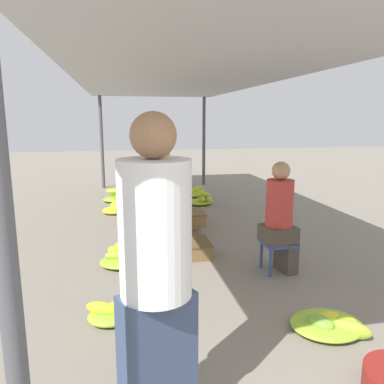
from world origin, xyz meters
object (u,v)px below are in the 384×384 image
(shopper_walking_mid, at_px, (159,165))
(crate_far, at_px, (190,248))
(banana_pile_right_2, at_px, (196,193))
(banana_pile_left_0, at_px, (114,312))
(banana_pile_right_0, at_px, (330,324))
(vendor_seated, at_px, (280,216))
(crate_near, at_px, (178,231))
(crate_mid, at_px, (188,218))
(banana_pile_left_2, at_px, (116,209))
(banana_pile_left_1, at_px, (122,257))
(vendor_foreground, at_px, (156,277))
(banana_pile_left_3, at_px, (117,197))
(banana_pile_right_1, at_px, (201,200))
(stool, at_px, (277,247))

(shopper_walking_mid, bearing_deg, crate_far, -85.65)
(banana_pile_right_2, distance_m, shopper_walking_mid, 2.00)
(banana_pile_left_0, height_order, banana_pile_right_0, banana_pile_left_0)
(vendor_seated, height_order, crate_near, vendor_seated)
(crate_mid, bearing_deg, banana_pile_left_2, 141.61)
(vendor_seated, xyz_separation_m, crate_far, (-0.89, 0.67, -0.55))
(banana_pile_left_2, distance_m, crate_mid, 1.51)
(banana_pile_left_0, distance_m, banana_pile_left_1, 1.27)
(vendor_foreground, bearing_deg, banana_pile_left_0, 101.69)
(banana_pile_left_2, xyz_separation_m, banana_pile_left_3, (0.02, 1.01, 0.03))
(vendor_seated, xyz_separation_m, banana_pile_left_3, (-1.81, 4.09, -0.54))
(banana_pile_left_0, distance_m, shopper_walking_mid, 3.63)
(vendor_seated, bearing_deg, banana_pile_left_0, -158.03)
(vendor_seated, relative_size, banana_pile_left_2, 2.53)
(crate_far, relative_size, shopper_walking_mid, 0.28)
(banana_pile_left_2, distance_m, banana_pile_right_0, 4.65)
(vendor_seated, xyz_separation_m, crate_mid, (-0.64, 2.14, -0.54))
(banana_pile_right_0, relative_size, banana_pile_right_2, 1.25)
(banana_pile_left_1, bearing_deg, banana_pile_right_1, 61.26)
(banana_pile_left_1, bearing_deg, banana_pile_left_2, 91.96)
(banana_pile_left_1, xyz_separation_m, crate_far, (0.85, 0.14, -0.01))
(banana_pile_left_3, bearing_deg, banana_pile_right_2, 5.09)
(banana_pile_left_2, bearing_deg, crate_mid, -38.39)
(vendor_foreground, distance_m, stool, 2.57)
(stool, height_order, crate_far, stool)
(banana_pile_right_2, bearing_deg, shopper_walking_mid, -122.72)
(crate_mid, bearing_deg, stool, -73.64)
(stool, distance_m, banana_pile_left_1, 1.81)
(crate_far, bearing_deg, banana_pile_right_0, -67.55)
(banana_pile_left_1, distance_m, shopper_walking_mid, 2.43)
(crate_far, bearing_deg, banana_pile_left_0, -123.53)
(vendor_foreground, xyz_separation_m, banana_pile_left_3, (-0.23, 6.03, -0.80))
(banana_pile_left_0, height_order, banana_pile_right_1, banana_pile_right_1)
(stool, xyz_separation_m, banana_pile_left_3, (-1.79, 4.09, -0.19))
(vendor_foreground, relative_size, banana_pile_left_0, 3.47)
(banana_pile_right_1, bearing_deg, banana_pile_left_3, 160.15)
(vendor_foreground, height_order, banana_pile_right_2, vendor_foreground)
(stool, xyz_separation_m, banana_pile_left_0, (-1.81, -0.74, -0.21))
(crate_far, distance_m, shopper_walking_mid, 2.21)
(stool, distance_m, crate_far, 1.12)
(banana_pile_left_3, height_order, banana_pile_right_2, banana_pile_left_3)
(banana_pile_right_1, relative_size, shopper_walking_mid, 0.34)
(banana_pile_left_0, height_order, banana_pile_left_1, banana_pile_left_1)
(banana_pile_left_3, relative_size, banana_pile_right_0, 0.98)
(vendor_foreground, bearing_deg, banana_pile_right_1, 75.03)
(banana_pile_left_3, relative_size, banana_pile_right_2, 1.22)
(vendor_foreground, distance_m, crate_mid, 4.26)
(banana_pile_right_2, bearing_deg, crate_far, -103.04)
(crate_near, height_order, crate_mid, crate_mid)
(vendor_foreground, height_order, banana_pile_left_2, vendor_foreground)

